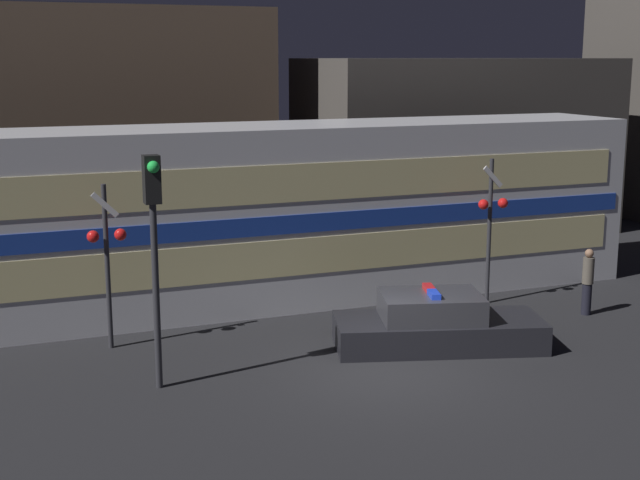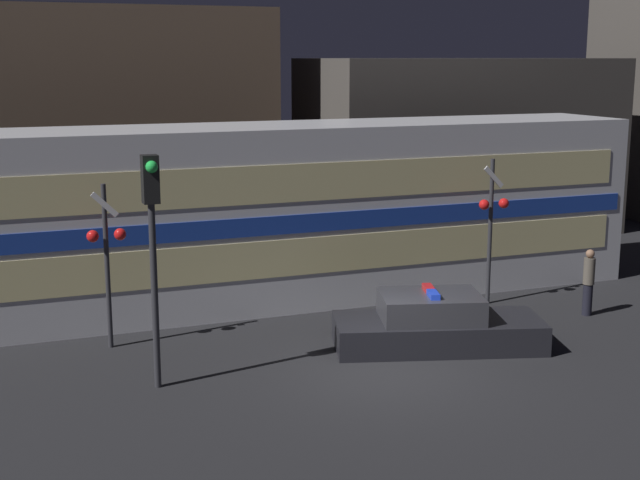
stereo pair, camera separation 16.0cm
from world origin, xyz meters
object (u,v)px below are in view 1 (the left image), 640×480
police_car (436,326)px  traffic_light_corner (154,226)px  pedestrian (588,281)px  crossing_signal_near (491,218)px  train (217,218)px

police_car → traffic_light_corner: bearing=-161.4°
pedestrian → crossing_signal_near: 2.83m
crossing_signal_near → traffic_light_corner: bearing=-163.0°
police_car → pedestrian: size_ratio=2.91×
pedestrian → traffic_light_corner: bearing=-174.5°
police_car → crossing_signal_near: bearing=58.0°
police_car → pedestrian: bearing=27.1°
pedestrian → crossing_signal_near: (-1.72, 1.76, 1.40)m
traffic_light_corner → train: bearing=63.3°
police_car → traffic_light_corner: size_ratio=1.08×
train → crossing_signal_near: (6.52, -2.43, -0.04)m
train → crossing_signal_near: train is taller
traffic_light_corner → police_car: bearing=1.8°
crossing_signal_near → police_car: bearing=-138.8°
traffic_light_corner → pedestrian: bearing=5.5°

